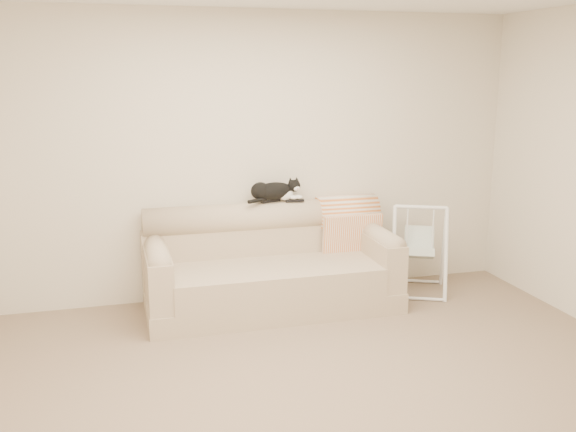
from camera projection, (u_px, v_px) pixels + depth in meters
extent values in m
plane|color=brown|center=(320.00, 390.00, 4.25)|extent=(5.00, 5.00, 0.00)
cube|color=beige|center=(253.00, 157.00, 5.85)|extent=(5.00, 0.04, 2.60)
cube|color=beige|center=(518.00, 312.00, 2.09)|extent=(5.00, 0.04, 2.60)
cube|color=tan|center=(273.00, 299.00, 5.69)|extent=(2.20, 0.90, 0.18)
cube|color=tan|center=(276.00, 280.00, 5.54)|extent=(1.80, 0.68, 0.24)
cube|color=tan|center=(263.00, 252.00, 5.93)|extent=(2.20, 0.22, 0.50)
cylinder|color=tan|center=(263.00, 217.00, 5.86)|extent=(2.16, 0.28, 0.28)
cube|color=tan|center=(158.00, 276.00, 5.36)|extent=(0.20, 0.88, 0.42)
cylinder|color=tan|center=(157.00, 252.00, 5.32)|extent=(0.18, 0.84, 0.18)
cube|color=tan|center=(377.00, 258.00, 5.88)|extent=(0.20, 0.88, 0.42)
cylinder|color=tan|center=(378.00, 236.00, 5.83)|extent=(0.18, 0.84, 0.18)
cube|color=black|center=(270.00, 201.00, 5.84)|extent=(0.19, 0.09, 0.02)
cube|color=gray|center=(270.00, 199.00, 5.84)|extent=(0.11, 0.06, 0.01)
cube|color=black|center=(295.00, 200.00, 5.87)|extent=(0.17, 0.06, 0.02)
ellipsoid|color=black|center=(274.00, 191.00, 5.83)|extent=(0.40, 0.24, 0.16)
ellipsoid|color=black|center=(260.00, 191.00, 5.78)|extent=(0.20, 0.19, 0.16)
ellipsoid|color=white|center=(286.00, 194.00, 5.85)|extent=(0.16, 0.12, 0.11)
ellipsoid|color=black|center=(294.00, 186.00, 5.86)|extent=(0.13, 0.14, 0.11)
ellipsoid|color=white|center=(297.00, 188.00, 5.83)|extent=(0.07, 0.06, 0.05)
sphere|color=#BF7272|center=(298.00, 189.00, 5.81)|extent=(0.01, 0.01, 0.01)
cone|color=black|center=(290.00, 180.00, 5.84)|extent=(0.06, 0.07, 0.06)
cone|color=black|center=(297.00, 179.00, 5.87)|extent=(0.05, 0.06, 0.06)
sphere|color=olive|center=(294.00, 186.00, 5.81)|extent=(0.02, 0.02, 0.02)
sphere|color=olive|center=(298.00, 185.00, 5.83)|extent=(0.02, 0.02, 0.02)
ellipsoid|color=white|center=(293.00, 197.00, 5.85)|extent=(0.08, 0.10, 0.03)
ellipsoid|color=white|center=(299.00, 197.00, 5.87)|extent=(0.08, 0.10, 0.03)
cylinder|color=black|center=(257.00, 200.00, 5.72)|extent=(0.20, 0.13, 0.03)
cylinder|color=orange|center=(346.00, 212.00, 6.07)|extent=(0.57, 0.33, 0.33)
cube|color=orange|center=(352.00, 237.00, 5.96)|extent=(0.57, 0.09, 0.42)
cylinder|color=white|center=(394.00, 252.00, 5.97)|extent=(0.15, 0.28, 0.84)
cylinder|color=white|center=(394.00, 245.00, 6.22)|extent=(0.15, 0.28, 0.84)
cylinder|color=white|center=(446.00, 255.00, 5.90)|extent=(0.15, 0.28, 0.84)
cylinder|color=white|center=(444.00, 247.00, 6.15)|extent=(0.15, 0.28, 0.84)
cylinder|color=white|center=(421.00, 207.00, 5.97)|extent=(0.45, 0.23, 0.04)
cylinder|color=white|center=(418.00, 299.00, 5.90)|extent=(0.45, 0.22, 0.03)
cylinder|color=white|center=(416.00, 281.00, 6.39)|extent=(0.45, 0.22, 0.03)
cube|color=white|center=(419.00, 253.00, 6.04)|extent=(0.35, 0.34, 0.16)
cube|color=white|center=(419.00, 237.00, 6.12)|extent=(0.30, 0.23, 0.22)
cylinder|color=white|center=(407.00, 227.00, 6.03)|extent=(0.01, 0.01, 0.39)
cylinder|color=white|center=(433.00, 228.00, 5.99)|extent=(0.01, 0.01, 0.39)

